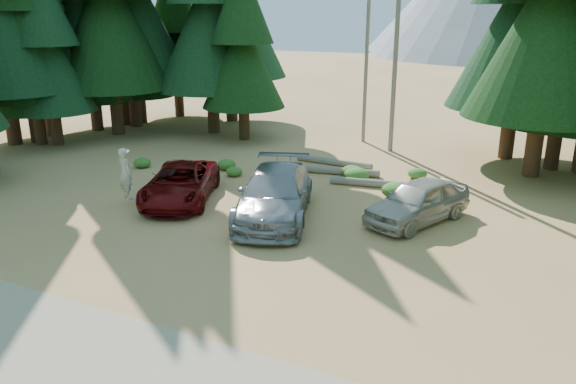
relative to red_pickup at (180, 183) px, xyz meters
The scene contains 20 objects.
ground 5.33m from the red_pickup, 34.94° to the right, with size 160.00×160.00×0.00m, color #AB8048.
gravel_strip 10.48m from the red_pickup, 65.56° to the right, with size 26.00×3.50×0.01m, color tan.
forest_belt_north 12.75m from the red_pickup, 70.13° to the left, with size 36.00×7.00×22.00m, color black, non-canonical shape.
forest_belt_west 11.24m from the red_pickup, behind, with size 6.00×22.00×22.00m, color black, non-canonical shape.
snag_front 13.64m from the red_pickup, 65.93° to the left, with size 0.24×0.24×12.00m, color #695F54.
snag_back 14.02m from the red_pickup, 76.45° to the left, with size 0.20×0.20×10.00m, color #695F54.
red_pickup is the anchor object (origin of this frame).
silver_minivan_center 4.14m from the red_pickup, ahead, with size 2.42×5.95×1.73m, color #93959A.
silver_minivan_right 9.02m from the red_pickup, 11.04° to the left, with size 1.77×4.40×1.50m, color beige.
frisbee_player 2.07m from the red_pickup, 141.37° to the right, with size 0.85×0.71×1.99m.
log_left 7.08m from the red_pickup, 57.60° to the left, with size 0.34×0.34×4.71m, color #695F54.
log_mid 8.27m from the red_pickup, 64.94° to the left, with size 0.32×0.32×3.88m, color #695F54.
log_right 8.66m from the red_pickup, 35.81° to the left, with size 0.33×0.33×5.19m, color #695F54.
shrub_far_left 4.67m from the red_pickup, 99.22° to the left, with size 0.87×0.87×0.48m, color #2F631D.
shrub_left 3.86m from the red_pickup, 88.16° to the left, with size 0.75×0.75×0.41m, color #2F631D.
shrub_center_left 7.80m from the red_pickup, 50.92° to the left, with size 0.91×0.91×0.50m, color #2F631D.
shrub_center_right 10.35m from the red_pickup, 42.46° to the left, with size 0.85×0.85×0.47m, color #2F631D.
shrub_right 7.63m from the red_pickup, 45.48° to the left, with size 1.10×1.10×0.60m, color #2F631D.
shrub_far_right 8.46m from the red_pickup, 28.03° to the left, with size 1.10×1.10×0.60m, color #2F631D.
shrub_edge_west 5.57m from the red_pickup, 144.97° to the left, with size 0.83×0.83×0.45m, color #2F631D.
Camera 1 is at (8.46, -13.90, 7.12)m, focal length 35.00 mm.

